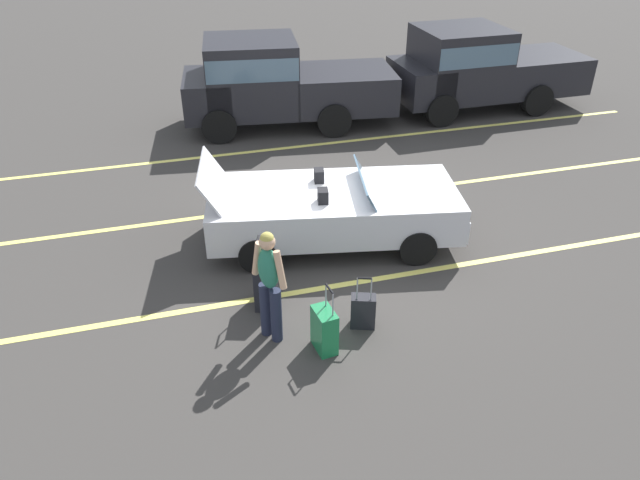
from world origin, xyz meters
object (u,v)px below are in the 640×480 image
at_px(traveler_person, 269,281).
at_px(parked_pickup_truck_near, 272,81).
at_px(suitcase_medium_bright, 324,330).
at_px(suitcase_small_carryon, 363,311).
at_px(suitcase_large_black, 266,282).
at_px(convertible_car, 345,209).
at_px(parked_pickup_truck_far, 475,67).

xyz_separation_m(traveler_person, parked_pickup_truck_near, (1.68, 7.75, 0.18)).
relative_size(suitcase_medium_bright, suitcase_small_carryon, 1.13).
relative_size(suitcase_large_black, parked_pickup_truck_near, 0.21).
bearing_deg(parked_pickup_truck_near, suitcase_large_black, 84.67).
relative_size(traveler_person, parked_pickup_truck_near, 0.32).
xyz_separation_m(convertible_car, parked_pickup_truck_far, (5.21, 5.39, 0.51)).
bearing_deg(suitcase_medium_bright, parked_pickup_truck_far, -135.56).
bearing_deg(parked_pickup_truck_near, suitcase_medium_bright, 90.19).
distance_m(suitcase_small_carryon, traveler_person, 1.44).
height_order(convertible_car, parked_pickup_truck_near, parked_pickup_truck_near).
distance_m(parked_pickup_truck_near, parked_pickup_truck_far, 5.26).
height_order(suitcase_medium_bright, parked_pickup_truck_near, parked_pickup_truck_near).
height_order(traveler_person, parked_pickup_truck_near, parked_pickup_truck_near).
height_order(suitcase_medium_bright, parked_pickup_truck_far, parked_pickup_truck_far).
bearing_deg(suitcase_small_carryon, parked_pickup_truck_near, 16.32).
distance_m(convertible_car, parked_pickup_truck_near, 5.63).
bearing_deg(suitcase_medium_bright, suitcase_large_black, -72.43).
distance_m(suitcase_large_black, suitcase_small_carryon, 1.48).
relative_size(suitcase_medium_bright, parked_pickup_truck_near, 0.19).
height_order(suitcase_medium_bright, traveler_person, traveler_person).
bearing_deg(parked_pickup_truck_near, traveler_person, 85.34).
height_order(convertible_car, parked_pickup_truck_far, parked_pickup_truck_far).
distance_m(suitcase_large_black, parked_pickup_truck_near, 7.22).
height_order(suitcase_small_carryon, parked_pickup_truck_far, parked_pickup_truck_far).
relative_size(convertible_car, suitcase_large_black, 4.10).
bearing_deg(suitcase_small_carryon, parked_pickup_truck_far, -17.19).
bearing_deg(suitcase_medium_bright, suitcase_small_carryon, -161.76).
xyz_separation_m(convertible_car, suitcase_small_carryon, (-0.46, -2.26, -0.34)).
distance_m(suitcase_large_black, suitcase_medium_bright, 1.30).
height_order(suitcase_small_carryon, parked_pickup_truck_near, parked_pickup_truck_near).
bearing_deg(parked_pickup_truck_near, suitcase_small_carryon, 94.54).
xyz_separation_m(suitcase_large_black, suitcase_small_carryon, (1.18, -0.87, -0.12)).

